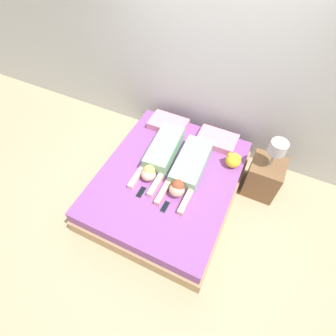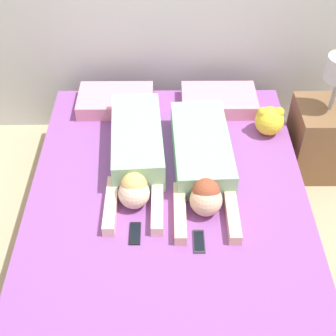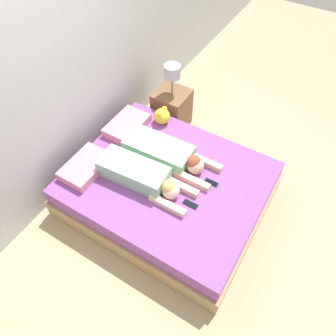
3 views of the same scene
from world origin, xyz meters
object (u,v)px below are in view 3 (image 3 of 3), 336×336
object	(u,v)px
pillow_head_left	(86,167)
person_left	(142,176)
pillow_head_right	(127,125)
nightstand	(172,107)
cell_phone_left	(190,204)
bed	(168,189)
cell_phone_right	(211,183)
person_right	(167,153)
plush_toy	(162,116)

from	to	relation	value
pillow_head_left	person_left	size ratio (longest dim) A/B	0.50
pillow_head_right	nightstand	distance (m)	0.82
pillow_head_right	cell_phone_left	distance (m)	1.35
pillow_head_left	nightstand	distance (m)	1.57
pillow_head_left	pillow_head_right	world-z (taller)	same
bed	pillow_head_left	size ratio (longest dim) A/B	3.86
cell_phone_right	nightstand	xyz separation A→B (m)	(0.99, 1.09, -0.14)
cell_phone_left	person_left	bearing A→B (deg)	91.13
person_right	cell_phone_left	distance (m)	0.68
plush_toy	nightstand	world-z (taller)	nightstand
pillow_head_right	cell_phone_right	xyz separation A→B (m)	(-0.22, -1.28, -0.05)
plush_toy	cell_phone_right	bearing A→B (deg)	-119.20
cell_phone_right	nightstand	size ratio (longest dim) A/B	0.16
person_left	cell_phone_left	xyz separation A→B (m)	(0.01, -0.59, -0.10)
person_right	cell_phone_left	world-z (taller)	person_right
bed	cell_phone_right	world-z (taller)	cell_phone_right
nightstand	bed	bearing A→B (deg)	-151.01
pillow_head_left	cell_phone_left	distance (m)	1.24
cell_phone_left	plush_toy	xyz separation A→B (m)	(0.90, 0.91, 0.10)
person_right	plush_toy	world-z (taller)	person_right
cell_phone_left	cell_phone_right	xyz separation A→B (m)	(0.36, -0.06, 0.00)
nightstand	plush_toy	bearing A→B (deg)	-164.61
cell_phone_left	pillow_head_right	bearing A→B (deg)	64.57
pillow_head_right	person_left	distance (m)	0.86
person_left	pillow_head_left	bearing A→B (deg)	106.45
plush_toy	nightstand	xyz separation A→B (m)	(0.45, 0.12, -0.24)
person_right	person_left	bearing A→B (deg)	172.02
pillow_head_left	plush_toy	xyz separation A→B (m)	(1.10, -0.31, 0.05)
pillow_head_right	plush_toy	bearing A→B (deg)	-43.93
bed	person_right	xyz separation A→B (m)	(0.22, 0.14, 0.32)
cell_phone_left	nightstand	world-z (taller)	nightstand
pillow_head_left	cell_phone_right	size ratio (longest dim) A/B	3.48
cell_phone_right	person_left	bearing A→B (deg)	119.90
person_left	cell_phone_right	xyz separation A→B (m)	(0.37, -0.65, -0.10)
pillow_head_right	person_right	size ratio (longest dim) A/B	0.49
bed	cell_phone_right	distance (m)	0.54
bed	person_right	bearing A→B (deg)	33.16
pillow_head_right	nightstand	bearing A→B (deg)	-13.55
person_right	nightstand	bearing A→B (deg)	27.96
person_left	cell_phone_left	distance (m)	0.60
bed	pillow_head_right	world-z (taller)	pillow_head_right
pillow_head_left	person_left	world-z (taller)	person_left
pillow_head_right	person_left	bearing A→B (deg)	-133.28
bed	pillow_head_right	distance (m)	0.96
pillow_head_right	person_right	bearing A→B (deg)	-103.69
nightstand	pillow_head_right	bearing A→B (deg)	166.45
person_right	bed	bearing A→B (deg)	-146.84
person_left	nightstand	size ratio (longest dim) A/B	1.11
cell_phone_right	cell_phone_left	bearing A→B (deg)	170.73
cell_phone_right	nightstand	bearing A→B (deg)	47.71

